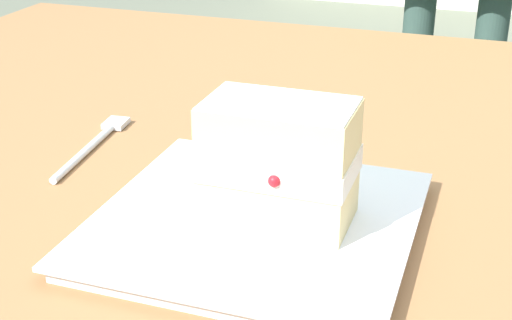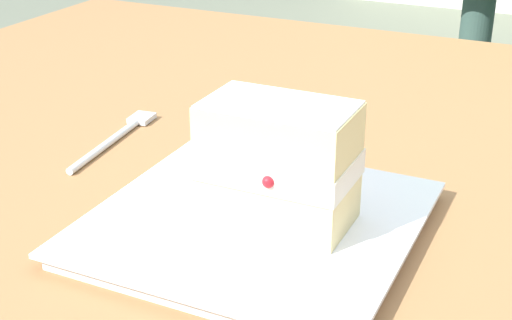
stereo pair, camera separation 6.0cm
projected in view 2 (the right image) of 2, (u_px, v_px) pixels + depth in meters
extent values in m
cylinder|color=olive|center=(119.00, 190.00, 1.56)|extent=(0.07, 0.07, 0.70)
cube|color=olive|center=(365.00, 160.00, 0.81)|extent=(1.43, 0.96, 0.04)
cube|color=white|center=(256.00, 225.00, 0.63)|extent=(0.25, 0.25, 0.01)
cube|color=white|center=(256.00, 217.00, 0.62)|extent=(0.26, 0.26, 0.00)
cube|color=#EAD18C|center=(278.00, 197.00, 0.61)|extent=(0.12, 0.07, 0.04)
cube|color=white|center=(278.00, 164.00, 0.60)|extent=(0.12, 0.07, 0.02)
sphere|color=#B21923|center=(314.00, 149.00, 0.62)|extent=(0.01, 0.01, 0.01)
sphere|color=#B21923|center=(256.00, 138.00, 0.64)|extent=(0.02, 0.02, 0.02)
sphere|color=#B21923|center=(271.00, 182.00, 0.56)|extent=(0.01, 0.01, 0.01)
sphere|color=#B21923|center=(316.00, 153.00, 0.62)|extent=(0.01, 0.01, 0.01)
cube|color=#EAD18C|center=(279.00, 129.00, 0.58)|extent=(0.12, 0.07, 0.04)
cube|color=white|center=(279.00, 104.00, 0.58)|extent=(0.12, 0.07, 0.00)
cylinder|color=silver|center=(105.00, 145.00, 0.79)|extent=(0.02, 0.14, 0.01)
cube|color=silver|center=(142.00, 118.00, 0.86)|extent=(0.03, 0.03, 0.01)
cylinder|color=#334B43|center=(461.00, 146.00, 1.71)|extent=(0.07, 0.07, 0.75)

